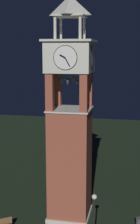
% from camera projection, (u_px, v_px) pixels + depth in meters
% --- Properties ---
extents(ground, '(80.00, 80.00, 0.00)m').
position_uv_depth(ground, '(70.00, 216.00, 27.63)').
color(ground, black).
extents(clock_tower, '(3.74, 3.74, 17.84)m').
position_uv_depth(clock_tower, '(70.00, 131.00, 26.29)').
color(clock_tower, '#9E4C38').
rests_on(clock_tower, ground).
extents(park_bench, '(1.28, 1.56, 0.95)m').
position_uv_depth(park_bench, '(1.00, 223.00, 25.46)').
color(park_bench, brown).
rests_on(park_bench, ground).
extents(lamp_post, '(0.36, 0.36, 4.05)m').
position_uv_depth(lamp_post, '(94.00, 212.00, 22.52)').
color(lamp_post, black).
rests_on(lamp_post, ground).
extents(trash_bin, '(0.52, 0.52, 0.80)m').
position_uv_depth(trash_bin, '(139.00, 223.00, 25.70)').
color(trash_bin, '#4C4C51').
rests_on(trash_bin, ground).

